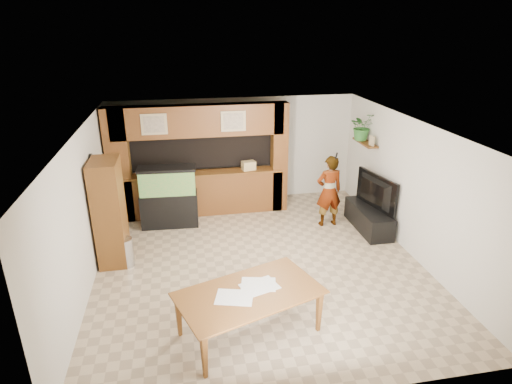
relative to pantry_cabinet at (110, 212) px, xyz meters
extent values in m
plane|color=tan|center=(2.70, -0.60, -1.00)|extent=(6.50, 6.50, 0.00)
plane|color=white|center=(2.70, -0.60, 1.60)|extent=(6.50, 6.50, 0.00)
plane|color=beige|center=(2.70, 2.65, 0.30)|extent=(6.00, 0.00, 6.00)
plane|color=beige|center=(-0.30, -0.60, 0.30)|extent=(0.00, 6.50, 6.50)
plane|color=beige|center=(5.70, -0.60, 0.30)|extent=(0.00, 6.50, 6.50)
cube|color=brown|center=(1.80, 1.85, -0.50)|extent=(3.80, 0.35, 1.00)
cube|color=brown|center=(1.80, 1.85, 0.02)|extent=(3.80, 0.43, 0.04)
cube|color=brown|center=(1.80, 1.85, 1.25)|extent=(3.80, 0.35, 0.70)
cube|color=brown|center=(0.00, 1.85, 0.30)|extent=(0.50, 0.35, 2.60)
cube|color=brown|center=(3.65, 1.85, 0.30)|extent=(0.35, 0.35, 2.60)
cube|color=black|center=(1.80, 2.40, 0.45)|extent=(4.20, 0.45, 0.85)
cube|color=tan|center=(0.85, 1.66, 1.25)|extent=(0.55, 0.03, 0.45)
cube|color=tan|center=(0.85, 1.64, 1.25)|extent=(0.43, 0.01, 0.35)
cube|color=tan|center=(2.55, 1.66, 1.25)|extent=(0.55, 0.03, 0.45)
cube|color=tan|center=(2.55, 1.64, 1.25)|extent=(0.43, 0.01, 0.35)
cylinder|color=black|center=(-0.27, 0.40, 0.90)|extent=(0.04, 0.25, 0.25)
cylinder|color=white|center=(-0.24, 0.40, 0.90)|extent=(0.01, 0.21, 0.21)
cube|color=brown|center=(5.55, 1.35, 0.70)|extent=(0.25, 0.90, 0.04)
cube|color=brown|center=(0.00, 0.00, 0.00)|extent=(0.50, 0.82, 2.00)
cylinder|color=#B2B2B7|center=(0.22, -0.26, -0.72)|extent=(0.31, 0.31, 0.56)
cube|color=black|center=(1.04, 1.35, -0.61)|extent=(1.24, 0.47, 0.78)
cube|color=#307847|center=(1.04, 1.35, 0.04)|extent=(1.19, 0.43, 0.54)
cube|color=black|center=(1.04, 1.35, 0.34)|extent=(1.24, 0.47, 0.06)
cube|color=black|center=(5.35, 0.38, -0.76)|extent=(0.54, 1.48, 0.49)
imported|color=black|center=(5.35, 0.38, -0.13)|extent=(0.44, 1.31, 0.75)
cube|color=tan|center=(5.55, 1.02, 0.83)|extent=(0.06, 0.17, 0.22)
imported|color=#2E6D2B|center=(5.52, 1.52, 1.04)|extent=(0.68, 0.62, 0.64)
imported|color=#937050|center=(4.52, 0.74, -0.19)|extent=(0.62, 0.43, 1.62)
cylinder|color=black|center=(4.57, 0.58, 0.66)|extent=(0.03, 0.10, 0.15)
imported|color=brown|center=(2.20, -2.57, -0.65)|extent=(2.28, 1.73, 0.71)
cube|color=silver|center=(2.36, -2.42, -0.29)|extent=(0.61, 0.52, 0.01)
cube|color=silver|center=(1.96, -2.62, -0.29)|extent=(0.59, 0.50, 0.01)
cube|color=silver|center=(2.35, -2.37, -0.29)|extent=(0.56, 0.46, 0.01)
cube|color=tan|center=(2.91, 1.85, 0.14)|extent=(0.34, 0.26, 0.20)
camera|label=1|loc=(1.36, -7.56, 3.27)|focal=30.00mm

